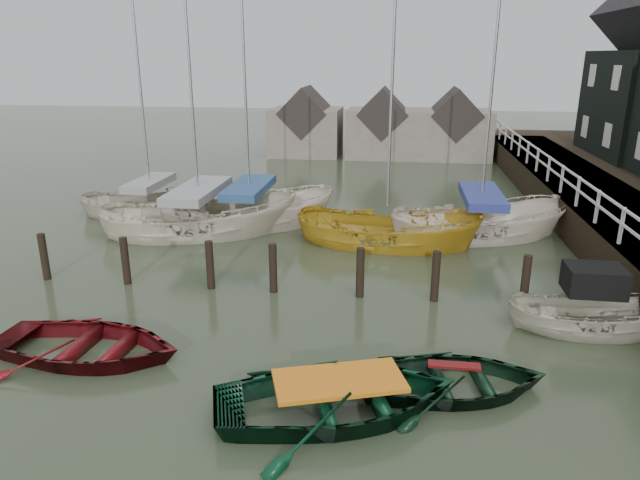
# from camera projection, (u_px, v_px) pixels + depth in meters

# --- Properties ---
(ground) EXTENTS (120.00, 120.00, 0.00)m
(ground) POSITION_uv_depth(u_px,v_px,m) (297.00, 346.00, 12.90)
(ground) COLOR #2F3824
(ground) RESTS_ON ground
(pier) EXTENTS (3.04, 32.00, 2.70)m
(pier) POSITION_uv_depth(u_px,v_px,m) (599.00, 215.00, 20.87)
(pier) COLOR black
(pier) RESTS_ON ground
(mooring_pilings) EXTENTS (13.72, 0.22, 1.80)m
(mooring_pilings) POSITION_uv_depth(u_px,v_px,m) (276.00, 275.00, 15.72)
(mooring_pilings) COLOR black
(mooring_pilings) RESTS_ON ground
(far_sheds) EXTENTS (14.00, 4.08, 4.39)m
(far_sheds) POSITION_uv_depth(u_px,v_px,m) (380.00, 127.00, 36.72)
(far_sheds) COLOR #665B51
(far_sheds) RESTS_ON ground
(rowboat_red) EXTENTS (4.32, 3.19, 0.86)m
(rowboat_red) POSITION_uv_depth(u_px,v_px,m) (89.00, 357.00, 12.45)
(rowboat_red) COLOR #500B0E
(rowboat_red) RESTS_ON ground
(rowboat_green) EXTENTS (5.30, 4.49, 0.93)m
(rowboat_green) POSITION_uv_depth(u_px,v_px,m) (339.00, 413.00, 10.50)
(rowboat_green) COLOR black
(rowboat_green) RESTS_ON ground
(rowboat_dkgreen) EXTENTS (4.13, 3.27, 0.77)m
(rowboat_dkgreen) POSITION_uv_depth(u_px,v_px,m) (452.00, 391.00, 11.19)
(rowboat_dkgreen) COLOR black
(rowboat_dkgreen) RESTS_ON ground
(motorboat) EXTENTS (3.89, 1.49, 2.32)m
(motorboat) POSITION_uv_depth(u_px,v_px,m) (590.00, 327.00, 13.57)
(motorboat) COLOR #B8B49D
(motorboat) RESTS_ON ground
(sailboat_a) EXTENTS (7.61, 4.68, 12.39)m
(sailboat_a) POSITION_uv_depth(u_px,v_px,m) (201.00, 232.00, 21.02)
(sailboat_a) COLOR beige
(sailboat_a) RESTS_ON ground
(sailboat_b) EXTENTS (7.07, 4.95, 12.38)m
(sailboat_b) POSITION_uv_depth(u_px,v_px,m) (251.00, 225.00, 21.91)
(sailboat_b) COLOR beige
(sailboat_b) RESTS_ON ground
(sailboat_c) EXTENTS (6.68, 3.17, 10.31)m
(sailboat_c) POSITION_uv_depth(u_px,v_px,m) (386.00, 244.00, 19.86)
(sailboat_c) COLOR #B88F22
(sailboat_c) RESTS_ON ground
(sailboat_d) EXTENTS (7.04, 4.17, 13.30)m
(sailboat_d) POSITION_uv_depth(u_px,v_px,m) (478.00, 235.00, 20.66)
(sailboat_d) COLOR beige
(sailboat_d) RESTS_ON ground
(sailboat_e) EXTENTS (5.95, 3.75, 10.24)m
(sailboat_e) POSITION_uv_depth(u_px,v_px,m) (152.00, 212.00, 23.70)
(sailboat_e) COLOR #BBB5A0
(sailboat_e) RESTS_ON ground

